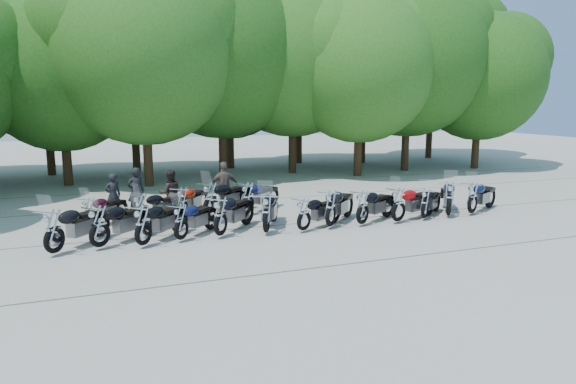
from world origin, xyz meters
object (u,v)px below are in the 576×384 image
object	(u,v)px
motorcycle_7	(331,207)
rider_2	(225,187)
motorcycle_11	(449,197)
motorcycle_5	(266,212)
motorcycle_1	(99,225)
motorcycle_9	(399,203)
motorcycle_12	(473,197)
motorcycle_14	(142,207)
motorcycle_8	(363,206)
motorcycle_13	(90,212)
motorcycle_2	(143,224)
motorcycle_0	(54,230)
motorcycle_16	(211,198)
motorcycle_15	(183,202)
motorcycle_6	(304,213)
motorcycle_3	(181,221)
rider_1	(170,193)
rider_3	(136,192)
motorcycle_10	(425,203)
motorcycle_4	(220,215)
rider_0	(113,196)
motorcycle_17	(248,197)

from	to	relation	value
motorcycle_7	rider_2	bearing A→B (deg)	-9.69
motorcycle_11	rider_2	size ratio (longest dim) A/B	1.36
motorcycle_5	motorcycle_1	bearing A→B (deg)	25.21
motorcycle_9	motorcycle_11	world-z (taller)	motorcycle_11
motorcycle_12	motorcycle_14	xyz separation A→B (m)	(-11.31, 2.53, -0.07)
motorcycle_8	motorcycle_1	bearing A→B (deg)	58.91
motorcycle_11	motorcycle_13	size ratio (longest dim) A/B	1.23
motorcycle_2	motorcycle_0	bearing A→B (deg)	43.18
motorcycle_16	motorcycle_2	bearing A→B (deg)	103.42
motorcycle_13	motorcycle_15	xyz separation A→B (m)	(2.99, 0.29, 0.06)
motorcycle_1	motorcycle_6	size ratio (longest dim) A/B	1.13
motorcycle_13	rider_2	distance (m)	4.81
motorcycle_2	motorcycle_3	distance (m)	1.12
motorcycle_2	rider_2	size ratio (longest dim) A/B	1.28
motorcycle_7	motorcycle_1	bearing A→B (deg)	44.22
rider_1	rider_3	xyz separation A→B (m)	(-1.13, 0.57, 0.03)
motorcycle_0	motorcycle_1	world-z (taller)	motorcycle_0
motorcycle_3	motorcycle_9	size ratio (longest dim) A/B	0.91
motorcycle_2	motorcycle_10	world-z (taller)	motorcycle_2
motorcycle_9	motorcycle_11	distance (m)	2.17
motorcycle_5	motorcycle_12	bearing A→B (deg)	-153.64
motorcycle_0	motorcycle_2	bearing A→B (deg)	-141.38
motorcycle_16	motorcycle_8	bearing A→B (deg)	-157.80
motorcycle_14	motorcycle_15	size ratio (longest dim) A/B	0.93
motorcycle_0	rider_3	distance (m)	4.93
motorcycle_4	rider_1	distance (m)	3.63
motorcycle_0	motorcycle_6	bearing A→B (deg)	-141.01
motorcycle_15	rider_1	xyz separation A→B (m)	(-0.30, 0.78, 0.19)
motorcycle_6	motorcycle_14	size ratio (longest dim) A/B	1.01
motorcycle_12	motorcycle_11	bearing A→B (deg)	62.14
motorcycle_14	rider_2	bearing A→B (deg)	-99.17
rider_3	motorcycle_3	bearing A→B (deg)	89.61
motorcycle_1	motorcycle_9	xyz separation A→B (m)	(9.43, -0.22, -0.01)
motorcycle_2	motorcycle_5	xyz separation A→B (m)	(3.67, 0.14, 0.05)
rider_1	motorcycle_9	bearing A→B (deg)	151.27
motorcycle_15	rider_0	bearing A→B (deg)	5.20
motorcycle_2	motorcycle_4	bearing A→B (deg)	-129.68
motorcycle_2	motorcycle_17	world-z (taller)	motorcycle_2
rider_3	motorcycle_12	bearing A→B (deg)	146.36
motorcycle_0	motorcycle_9	world-z (taller)	motorcycle_0
motorcycle_4	motorcycle_5	world-z (taller)	motorcycle_5
motorcycle_2	rider_2	world-z (taller)	rider_2
motorcycle_10	motorcycle_15	bearing A→B (deg)	30.26
motorcycle_0	rider_2	size ratio (longest dim) A/B	1.34
motorcycle_1	motorcycle_11	bearing A→B (deg)	-131.01
rider_1	motorcycle_16	bearing A→B (deg)	145.62
motorcycle_14	motorcycle_7	bearing A→B (deg)	-143.16
motorcycle_5	motorcycle_16	bearing A→B (deg)	-41.39
motorcycle_10	motorcycle_11	xyz separation A→B (m)	(1.04, 0.05, 0.11)
motorcycle_13	motorcycle_15	size ratio (longest dim) A/B	0.91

